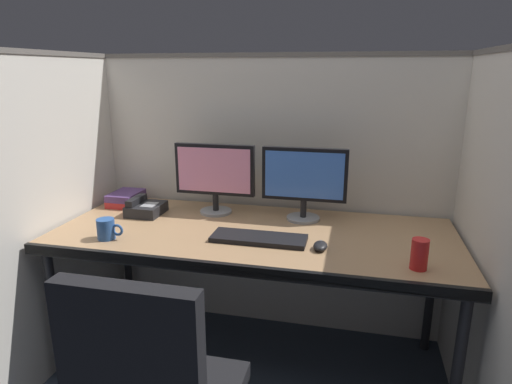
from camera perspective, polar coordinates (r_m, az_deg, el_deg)
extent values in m
cube|color=beige|center=(2.51, 2.05, -0.83)|extent=(2.20, 0.05, 1.55)
cube|color=#605B56|center=(2.41, 2.24, 17.44)|extent=(2.21, 0.06, 0.02)
cube|color=beige|center=(2.43, -24.38, -2.78)|extent=(0.05, 1.40, 1.55)
cube|color=#605B56|center=(2.33, -26.61, 15.95)|extent=(0.06, 1.41, 0.02)
cube|color=beige|center=(2.02, 27.74, -6.80)|extent=(0.05, 1.40, 1.55)
cube|color=#997551|center=(2.11, -0.31, -5.58)|extent=(1.90, 0.80, 0.04)
cube|color=black|center=(1.77, -3.27, -10.05)|extent=(1.90, 0.02, 0.05)
cylinder|color=black|center=(2.36, -24.67, -14.62)|extent=(0.04, 0.04, 0.70)
cylinder|color=black|center=(1.99, 24.72, -20.76)|extent=(0.04, 0.04, 0.70)
cylinder|color=black|center=(2.86, -16.42, -8.41)|extent=(0.04, 0.04, 0.70)
cylinder|color=black|center=(2.56, 21.83, -11.88)|extent=(0.04, 0.04, 0.70)
cube|color=black|center=(1.27, -16.09, -21.29)|extent=(0.40, 0.06, 0.48)
cylinder|color=gray|center=(2.38, -5.25, -2.52)|extent=(0.17, 0.17, 0.01)
cylinder|color=black|center=(2.36, -5.28, -1.32)|extent=(0.03, 0.03, 0.09)
cube|color=black|center=(2.32, -5.39, 2.94)|extent=(0.43, 0.03, 0.27)
cube|color=pink|center=(2.30, -5.53, 2.84)|extent=(0.39, 0.01, 0.23)
cylinder|color=gray|center=(2.28, 6.16, -3.39)|extent=(0.17, 0.17, 0.01)
cylinder|color=black|center=(2.26, 6.19, -2.15)|extent=(0.03, 0.03, 0.09)
cube|color=black|center=(2.21, 6.33, 2.30)|extent=(0.43, 0.03, 0.27)
cube|color=#3F72D8|center=(2.19, 6.27, 2.20)|extent=(0.39, 0.01, 0.23)
cube|color=black|center=(1.99, 0.37, -6.05)|extent=(0.43, 0.15, 0.02)
ellipsoid|color=black|center=(1.91, 8.39, -6.96)|extent=(0.06, 0.10, 0.03)
cylinder|color=#59595B|center=(1.92, 8.45, -6.40)|extent=(0.01, 0.01, 0.01)
cube|color=black|center=(2.41, -14.11, -2.18)|extent=(0.17, 0.19, 0.06)
cube|color=black|center=(2.42, -15.34, -1.06)|extent=(0.04, 0.17, 0.03)
cube|color=gray|center=(2.38, -13.72, -1.63)|extent=(0.07, 0.09, 0.00)
cylinder|color=red|center=(1.81, 20.53, -7.61)|extent=(0.07, 0.07, 0.12)
cylinder|color=#264C8C|center=(2.11, -18.98, -4.58)|extent=(0.08, 0.08, 0.09)
torus|color=#264C8C|center=(2.08, -17.62, -4.74)|extent=(0.06, 0.01, 0.06)
cube|color=#B22626|center=(2.62, -16.56, -1.19)|extent=(0.15, 0.21, 0.03)
cube|color=#4C3366|center=(2.61, -16.62, -0.42)|extent=(0.15, 0.21, 0.04)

